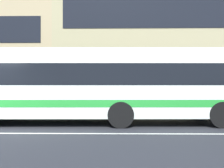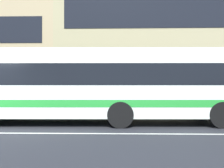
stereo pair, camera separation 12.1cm
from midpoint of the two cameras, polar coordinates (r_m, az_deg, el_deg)
apartment_block_right at (r=25.34m, az=14.20°, el=9.89°), size 20.60×10.38×12.11m
transit_bus at (r=11.04m, az=-1.53°, el=0.12°), size 11.10×2.86×3.07m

